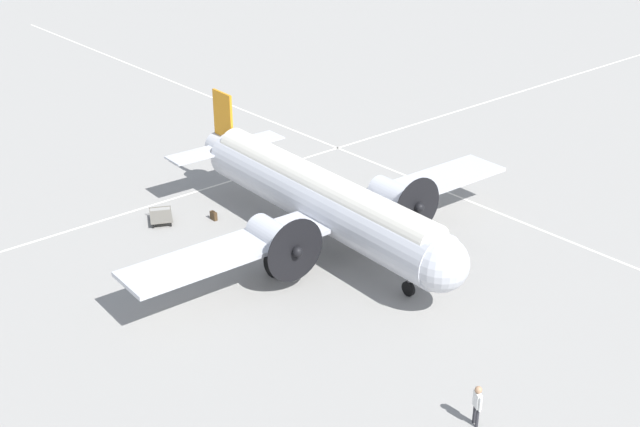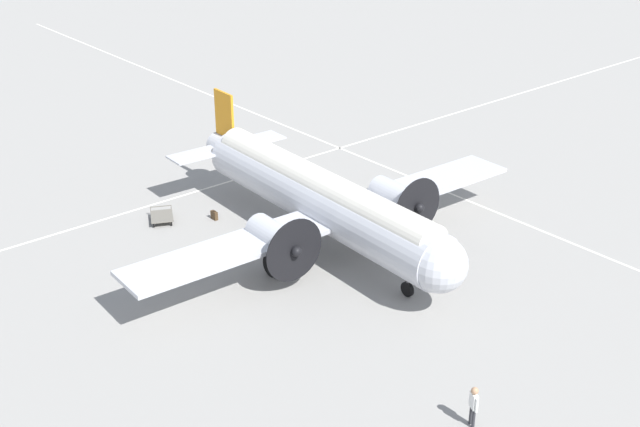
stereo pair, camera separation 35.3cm
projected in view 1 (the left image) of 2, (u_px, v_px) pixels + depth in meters
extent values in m
plane|color=gray|center=(320.00, 244.00, 40.52)|extent=(300.00, 300.00, 0.00)
cube|color=silver|center=(449.00, 193.00, 46.29)|extent=(120.00, 0.16, 0.01)
cube|color=silver|center=(213.00, 186.00, 47.15)|extent=(0.16, 120.00, 0.01)
cylinder|color=silver|center=(320.00, 201.00, 39.49)|extent=(16.49, 3.29, 2.60)
cylinder|color=silver|center=(320.00, 187.00, 39.19)|extent=(15.66, 2.48, 1.82)
sphere|color=silver|center=(440.00, 264.00, 33.67)|extent=(2.47, 2.47, 2.47)
cylinder|color=silver|center=(230.00, 151.00, 45.26)|extent=(3.26, 1.57, 1.43)
cube|color=orange|center=(223.00, 118.00, 44.91)|extent=(1.80, 0.22, 2.99)
cube|color=silver|center=(226.00, 147.00, 45.49)|extent=(1.90, 7.13, 0.10)
cube|color=silver|center=(335.00, 215.00, 38.78)|extent=(3.53, 22.18, 0.20)
cylinder|color=silver|center=(396.00, 197.00, 40.67)|extent=(2.86, 1.55, 1.43)
cylinder|color=black|center=(417.00, 207.00, 39.58)|extent=(0.17, 3.01, 3.01)
sphere|color=black|center=(419.00, 208.00, 39.48)|extent=(0.50, 0.50, 0.50)
cylinder|color=silver|center=(275.00, 238.00, 36.47)|extent=(2.86, 1.55, 1.43)
cylinder|color=black|center=(295.00, 251.00, 35.38)|extent=(0.17, 3.01, 3.01)
sphere|color=black|center=(297.00, 252.00, 35.28)|extent=(0.50, 0.50, 0.50)
cylinder|color=#4C4C51|center=(391.00, 214.00, 41.32)|extent=(0.18, 0.18, 0.97)
cylinder|color=black|center=(391.00, 222.00, 41.53)|extent=(1.11, 0.35, 1.10)
cylinder|color=#4C4C51|center=(272.00, 256.00, 37.13)|extent=(0.18, 0.18, 0.97)
cylinder|color=black|center=(273.00, 266.00, 37.33)|extent=(1.11, 0.35, 1.10)
cylinder|color=#4C4C51|center=(409.00, 280.00, 35.64)|extent=(0.14, 0.14, 0.88)
cylinder|color=black|center=(408.00, 289.00, 35.82)|extent=(0.71, 0.21, 0.70)
cylinder|color=#2D2D33|center=(474.00, 414.00, 28.02)|extent=(0.11, 0.11, 0.79)
cylinder|color=#2D2D33|center=(477.00, 418.00, 27.82)|extent=(0.11, 0.11, 0.79)
cube|color=white|center=(477.00, 400.00, 27.62)|extent=(0.42, 0.32, 0.59)
sphere|color=tan|center=(478.00, 390.00, 27.44)|extent=(0.26, 0.26, 0.26)
cylinder|color=white|center=(474.00, 396.00, 27.84)|extent=(0.09, 0.09, 0.56)
cylinder|color=white|center=(480.00, 405.00, 27.43)|extent=(0.09, 0.09, 0.56)
cube|color=black|center=(480.00, 398.00, 27.61)|extent=(0.05, 0.03, 0.38)
cube|color=#47331E|center=(214.00, 216.00, 42.96)|extent=(0.45, 0.19, 0.46)
cube|color=#312315|center=(213.00, 211.00, 42.85)|extent=(0.16, 0.13, 0.02)
cube|color=#6B665B|center=(161.00, 217.00, 42.67)|extent=(1.96, 1.76, 0.04)
cube|color=#6B665B|center=(160.00, 207.00, 43.24)|extent=(0.56, 1.05, 0.04)
cylinder|color=#6B665B|center=(170.00, 208.00, 43.41)|extent=(0.04, 0.04, 0.22)
cylinder|color=#6B665B|center=(150.00, 210.00, 43.17)|extent=(0.04, 0.04, 0.22)
cylinder|color=black|center=(171.00, 224.00, 42.30)|extent=(0.28, 0.18, 0.28)
cylinder|color=black|center=(153.00, 225.00, 42.10)|extent=(0.28, 0.18, 0.28)
cylinder|color=black|center=(169.00, 214.00, 43.37)|extent=(0.28, 0.18, 0.28)
cylinder|color=black|center=(152.00, 216.00, 43.17)|extent=(0.28, 0.18, 0.28)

